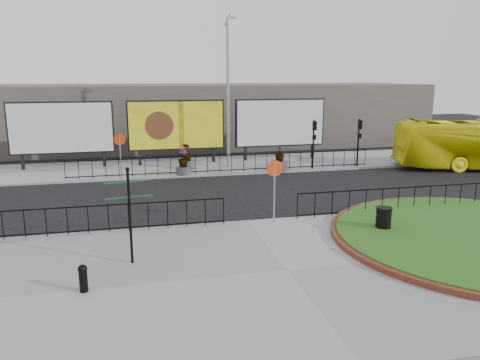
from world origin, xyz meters
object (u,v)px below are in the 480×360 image
object	(u,v)px
planter_b	(187,159)
planter_c	(280,161)
billboard_mid	(176,125)
lamp_post	(228,91)
litter_bin	(383,220)
fingerpost_sign	(129,206)
bollard	(83,277)
planter_a	(183,164)

from	to	relation	value
planter_b	planter_c	world-z (taller)	planter_b
billboard_mid	planter_b	xyz separation A→B (m)	(0.39, -1.97, -1.85)
billboard_mid	lamp_post	size ratio (longest dim) A/B	0.67
lamp_post	litter_bin	xyz separation A→B (m)	(2.99, -13.59, -4.21)
lamp_post	litter_bin	size ratio (longest dim) A/B	9.48
fingerpost_sign	planter_b	size ratio (longest dim) A/B	1.90
lamp_post	planter_b	distance (m)	4.84
fingerpost_sign	bollard	world-z (taller)	fingerpost_sign
lamp_post	planter_c	world-z (taller)	lamp_post
lamp_post	planter_b	world-z (taller)	lamp_post
planter_c	billboard_mid	bearing A→B (deg)	148.63
bollard	planter_a	bearing A→B (deg)	73.68
fingerpost_sign	planter_b	xyz separation A→B (m)	(3.37, 14.39, -1.19)
litter_bin	planter_b	size ratio (longest dim) A/B	0.61
litter_bin	planter_b	distance (m)	14.70
lamp_post	litter_bin	world-z (taller)	lamp_post
bollard	litter_bin	distance (m)	10.55
billboard_mid	bollard	world-z (taller)	billboard_mid
litter_bin	planter_a	size ratio (longest dim) A/B	0.65
litter_bin	lamp_post	bearing A→B (deg)	102.42
lamp_post	bollard	xyz separation A→B (m)	(-7.26, -16.10, -4.29)
planter_c	planter_b	bearing A→B (deg)	163.68
fingerpost_sign	bollard	xyz separation A→B (m)	(-1.27, -1.72, -1.40)
litter_bin	billboard_mid	bearing A→B (deg)	111.08
planter_c	litter_bin	bearing A→B (deg)	-89.32
billboard_mid	lamp_post	world-z (taller)	lamp_post
bollard	planter_b	bearing A→B (deg)	73.92
billboard_mid	planter_c	bearing A→B (deg)	-31.37
bollard	litter_bin	bearing A→B (deg)	13.77
bollard	planter_b	world-z (taller)	planter_b
fingerpost_sign	litter_bin	distance (m)	9.11
fingerpost_sign	litter_bin	bearing A→B (deg)	-1.09
billboard_mid	bollard	size ratio (longest dim) A/B	8.07
billboard_mid	litter_bin	world-z (taller)	billboard_mid
billboard_mid	lamp_post	distance (m)	4.23
fingerpost_sign	bollard	distance (m)	2.55
planter_a	planter_c	xyz separation A→B (m)	(5.86, 0.00, -0.08)
billboard_mid	bollard	bearing A→B (deg)	-103.23
litter_bin	planter_a	world-z (taller)	planter_a
planter_a	bollard	bearing A→B (deg)	-106.32
lamp_post	planter_c	size ratio (longest dim) A/B	5.95
billboard_mid	planter_a	world-z (taller)	billboard_mid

